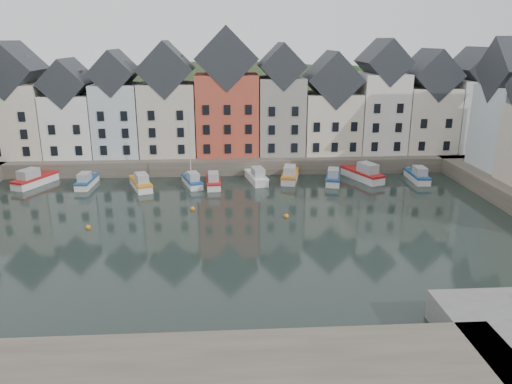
{
  "coord_description": "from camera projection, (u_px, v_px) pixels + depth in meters",
  "views": [
    {
      "loc": [
        -0.3,
        -44.07,
        18.04
      ],
      "look_at": [
        2.86,
        6.0,
        2.57
      ],
      "focal_mm": 35.0,
      "sensor_mm": 36.0,
      "label": 1
    }
  ],
  "objects": [
    {
      "name": "ground",
      "position": [
        230.0,
        237.0,
        47.37
      ],
      "size": [
        260.0,
        260.0,
        0.0
      ],
      "primitive_type": "plane",
      "color": "black",
      "rests_on": "ground"
    },
    {
      "name": "far_quay",
      "position": [
        227.0,
        156.0,
        75.68
      ],
      "size": [
        90.0,
        16.0,
        2.0
      ],
      "primitive_type": "cube",
      "color": "#4D473B",
      "rests_on": "ground"
    },
    {
      "name": "hillside",
      "position": [
        228.0,
        215.0,
        106.07
      ],
      "size": [
        153.6,
        70.4,
        64.0
      ],
      "color": "#20341A",
      "rests_on": "ground"
    },
    {
      "name": "far_terrace",
      "position": [
        249.0,
        105.0,
        71.65
      ],
      "size": [
        72.37,
        8.16,
        17.78
      ],
      "color": "beige",
      "rests_on": "far_quay"
    },
    {
      "name": "mooring_buoys",
      "position": [
        191.0,
        217.0,
        52.17
      ],
      "size": [
        20.5,
        5.5,
        0.5
      ],
      "color": "orange",
      "rests_on": "ground"
    },
    {
      "name": "boat_a",
      "position": [
        34.0,
        180.0,
        63.84
      ],
      "size": [
        4.51,
        6.8,
        2.51
      ],
      "rotation": [
        0.0,
        0.0,
        -0.42
      ],
      "color": "silver",
      "rests_on": "ground"
    },
    {
      "name": "boat_b",
      "position": [
        86.0,
        181.0,
        63.45
      ],
      "size": [
        1.91,
        5.54,
        2.1
      ],
      "rotation": [
        0.0,
        0.0,
        -0.04
      ],
      "color": "silver",
      "rests_on": "ground"
    },
    {
      "name": "boat_c",
      "position": [
        141.0,
        183.0,
        62.43
      ],
      "size": [
        3.81,
        6.26,
        2.3
      ],
      "rotation": [
        0.0,
        0.0,
        0.35
      ],
      "color": "silver",
      "rests_on": "ground"
    },
    {
      "name": "boat_d",
      "position": [
        192.0,
        181.0,
        63.67
      ],
      "size": [
        3.15,
        5.64,
        10.3
      ],
      "rotation": [
        0.0,
        0.0,
        0.29
      ],
      "color": "silver",
      "rests_on": "ground"
    },
    {
      "name": "boat_e",
      "position": [
        213.0,
        181.0,
        63.43
      ],
      "size": [
        2.03,
        5.71,
        2.16
      ],
      "rotation": [
        0.0,
        0.0,
        0.05
      ],
      "color": "silver",
      "rests_on": "ground"
    },
    {
      "name": "boat_f",
      "position": [
        257.0,
        177.0,
        65.26
      ],
      "size": [
        2.95,
        6.23,
        2.3
      ],
      "rotation": [
        0.0,
        0.0,
        0.19
      ],
      "color": "silver",
      "rests_on": "ground"
    },
    {
      "name": "boat_g",
      "position": [
        290.0,
        175.0,
        65.94
      ],
      "size": [
        3.24,
        6.47,
        2.38
      ],
      "rotation": [
        0.0,
        0.0,
        -0.22
      ],
      "color": "silver",
      "rests_on": "ground"
    },
    {
      "name": "boat_h",
      "position": [
        333.0,
        178.0,
        65.01
      ],
      "size": [
        3.16,
        6.08,
        2.23
      ],
      "rotation": [
        0.0,
        0.0,
        -0.24
      ],
      "color": "silver",
      "rests_on": "ground"
    },
    {
      "name": "boat_i",
      "position": [
        363.0,
        174.0,
        66.26
      ],
      "size": [
        4.69,
        7.27,
        2.68
      ],
      "rotation": [
        0.0,
        0.0,
        0.4
      ],
      "color": "silver",
      "rests_on": "ground"
    },
    {
      "name": "boat_j",
      "position": [
        418.0,
        176.0,
        65.86
      ],
      "size": [
        2.0,
        5.92,
        2.25
      ],
      "rotation": [
        0.0,
        0.0,
        -0.03
      ],
      "color": "silver",
      "rests_on": "ground"
    }
  ]
}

